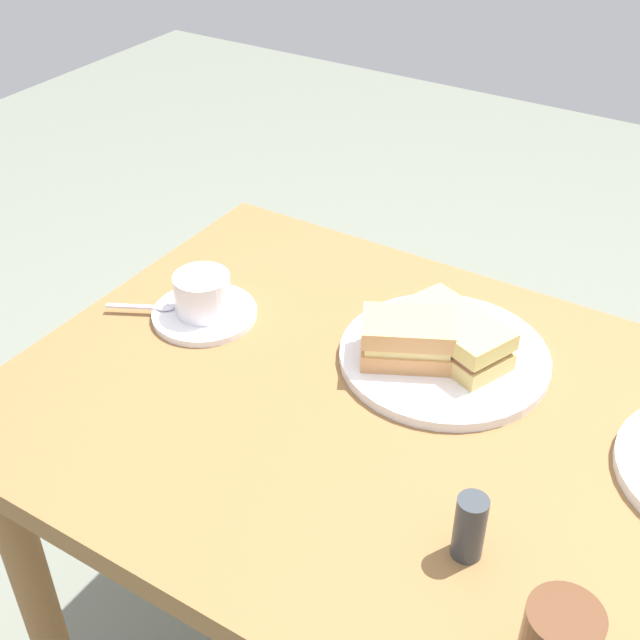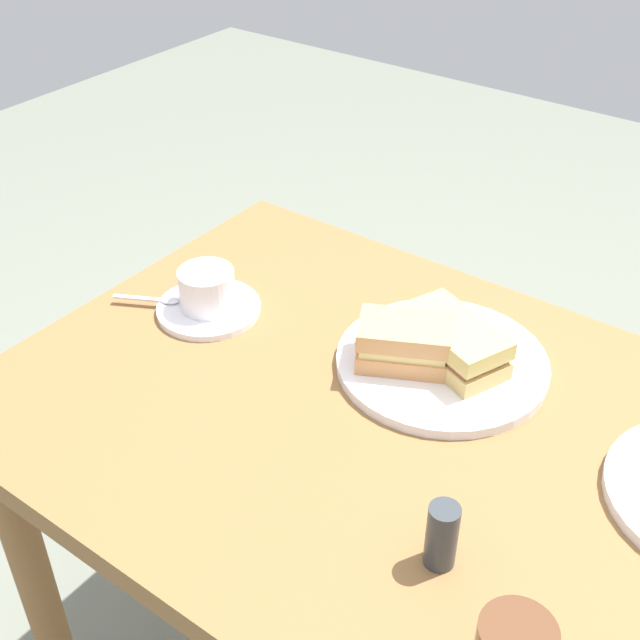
# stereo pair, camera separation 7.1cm
# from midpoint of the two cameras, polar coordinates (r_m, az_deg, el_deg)

# --- Properties ---
(dining_table) EXTENTS (1.07, 0.69, 0.76)m
(dining_table) POSITION_cam_midpoint_polar(r_m,az_deg,el_deg) (1.08, 5.65, -11.78)
(dining_table) COLOR brown
(dining_table) RESTS_ON ground_plane
(sandwich_plate) EXTENTS (0.28, 0.28, 0.01)m
(sandwich_plate) POSITION_cam_midpoint_polar(r_m,az_deg,el_deg) (1.10, 6.67, -2.55)
(sandwich_plate) COLOR white
(sandwich_plate) RESTS_ON dining_table
(sandwich_front) EXTENTS (0.16, 0.13, 0.06)m
(sandwich_front) POSITION_cam_midpoint_polar(r_m,az_deg,el_deg) (1.08, 7.37, -1.08)
(sandwich_front) COLOR tan
(sandwich_front) RESTS_ON sandwich_plate
(sandwich_back) EXTENTS (0.14, 0.12, 0.06)m
(sandwich_back) POSITION_cam_midpoint_polar(r_m,az_deg,el_deg) (1.06, 4.11, -1.35)
(sandwich_back) COLOR tan
(sandwich_back) RESTS_ON sandwich_plate
(coffee_saucer) EXTENTS (0.15, 0.15, 0.01)m
(coffee_saucer) POSITION_cam_midpoint_polar(r_m,az_deg,el_deg) (1.19, -9.59, 0.40)
(coffee_saucer) COLOR white
(coffee_saucer) RESTS_ON dining_table
(coffee_cup) EXTENTS (0.08, 0.10, 0.06)m
(coffee_cup) POSITION_cam_midpoint_polar(r_m,az_deg,el_deg) (1.17, -9.74, 1.86)
(coffee_cup) COLOR white
(coffee_cup) RESTS_ON coffee_saucer
(spoon) EXTENTS (0.09, 0.06, 0.01)m
(spoon) POSITION_cam_midpoint_polar(r_m,az_deg,el_deg) (1.20, -13.08, 0.83)
(spoon) COLOR silver
(spoon) RESTS_ON coffee_saucer
(salt_shaker) EXTENTS (0.03, 0.03, 0.08)m
(salt_shaker) POSITION_cam_midpoint_polar(r_m,az_deg,el_deg) (0.85, 7.79, -13.94)
(salt_shaker) COLOR #33383D
(salt_shaker) RESTS_ON dining_table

